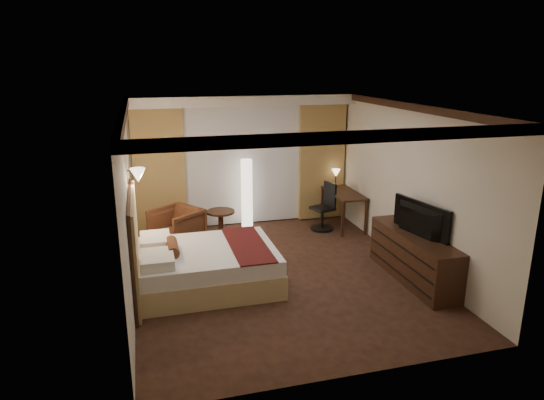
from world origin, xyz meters
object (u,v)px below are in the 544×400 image
object	(u,v)px
armchair	(177,226)
bed	(208,267)
side_table	(221,225)
floor_lamp	(247,194)
desk	(343,209)
dresser	(414,257)
television	(416,214)
office_chair	(323,207)

from	to	relation	value
armchair	bed	bearing A→B (deg)	-25.46
side_table	bed	bearing A→B (deg)	-105.17
bed	side_table	bearing A→B (deg)	74.83
bed	side_table	distance (m)	1.96
side_table	floor_lamp	size ratio (longest dim) A/B	0.41
desk	side_table	bearing A→B (deg)	-177.33
bed	dresser	xyz separation A→B (m)	(3.15, -0.65, 0.08)
armchair	television	xyz separation A→B (m)	(3.45, -2.41, 0.69)
desk	office_chair	bearing A→B (deg)	-174.06
desk	office_chair	world-z (taller)	office_chair
side_table	desk	size ratio (longest dim) A/B	0.49
floor_lamp	television	distance (m)	3.68
office_chair	dresser	size ratio (longest dim) A/B	0.50
floor_lamp	desk	distance (m)	2.03
bed	side_table	size ratio (longest dim) A/B	3.51
armchair	television	bearing A→B (deg)	18.94
office_chair	floor_lamp	bearing A→B (deg)	145.17
floor_lamp	television	xyz separation A→B (m)	(1.97, -3.08, 0.36)
television	office_chair	bearing A→B (deg)	-0.67
office_chair	television	distance (m)	2.73
office_chair	bed	bearing A→B (deg)	-160.30
office_chair	side_table	bearing A→B (deg)	164.78
armchair	dresser	world-z (taller)	armchair
side_table	office_chair	world-z (taller)	office_chair
armchair	side_table	bearing A→B (deg)	62.74
desk	television	xyz separation A→B (m)	(0.02, -2.66, 0.72)
desk	television	bearing A→B (deg)	-89.57
dresser	television	xyz separation A→B (m)	(-0.03, 0.00, 0.72)
side_table	floor_lamp	distance (m)	0.94
television	armchair	bearing A→B (deg)	43.60
bed	armchair	distance (m)	1.79
dresser	armchair	bearing A→B (deg)	145.35
bed	office_chair	bearing A→B (deg)	36.83
bed	desk	world-z (taller)	desk
bed	television	distance (m)	3.28
armchair	television	distance (m)	4.26
desk	television	distance (m)	2.76
bed	dresser	distance (m)	3.22
side_table	dresser	distance (m)	3.66
armchair	television	world-z (taller)	television
floor_lamp	dresser	xyz separation A→B (m)	(2.00, -3.08, -0.35)
office_chair	dresser	world-z (taller)	office_chair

